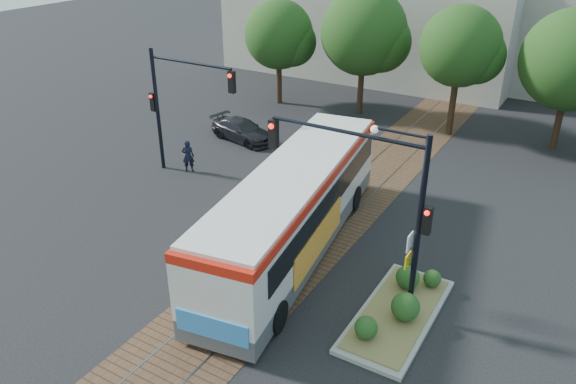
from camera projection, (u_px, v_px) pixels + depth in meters
name	position (u px, v px, depth m)	size (l,w,h in m)	color
ground	(284.00, 259.00, 20.90)	(120.00, 120.00, 0.00)	black
trackbed	(332.00, 214.00, 23.96)	(3.60, 40.00, 0.02)	brown
tree_row	(457.00, 48.00, 30.76)	(26.40, 5.60, 7.67)	#382314
warehouses	(478.00, 27.00, 41.48)	(40.00, 13.00, 8.00)	#ADA899
city_bus	(295.00, 205.00, 20.73)	(4.52, 12.88, 3.38)	#4C4C4F
traffic_island	(399.00, 307.00, 17.87)	(2.20, 5.20, 1.13)	gray
signal_pole_main	(381.00, 192.00, 16.64)	(5.49, 0.46, 6.00)	black
signal_pole_left	(174.00, 97.00, 26.02)	(4.99, 0.34, 6.00)	black
officer	(188.00, 156.00, 27.56)	(0.59, 0.38, 1.61)	black
parked_car	(242.00, 130.00, 31.38)	(1.65, 4.05, 1.18)	black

